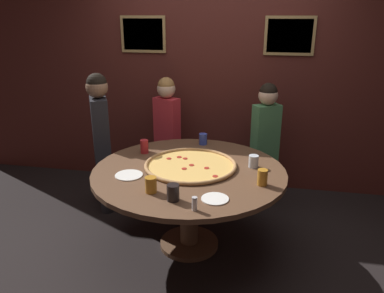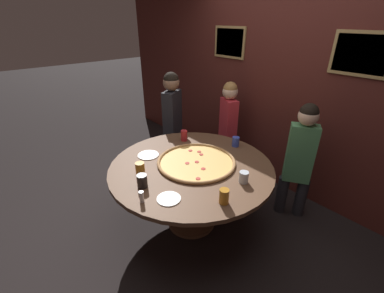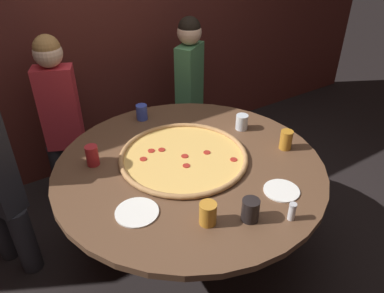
{
  "view_description": "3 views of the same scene",
  "coord_description": "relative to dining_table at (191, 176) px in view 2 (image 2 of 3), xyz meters",
  "views": [
    {
      "loc": [
        0.58,
        -2.82,
        1.97
      ],
      "look_at": [
        0.01,
        0.07,
        0.92
      ],
      "focal_mm": 35.0,
      "sensor_mm": 36.0,
      "label": 1
    },
    {
      "loc": [
        1.66,
        -1.43,
        2.05
      ],
      "look_at": [
        -0.02,
        0.03,
        0.93
      ],
      "focal_mm": 24.0,
      "sensor_mm": 36.0,
      "label": 2
    },
    {
      "loc": [
        -0.97,
        -1.54,
        2.05
      ],
      "look_at": [
        -0.01,
        -0.04,
        0.89
      ],
      "focal_mm": 35.0,
      "sensor_mm": 36.0,
      "label": 3
    }
  ],
  "objects": [
    {
      "name": "ground_plane",
      "position": [
        0.0,
        0.0,
        -0.61
      ],
      "size": [
        24.0,
        24.0,
        0.0
      ],
      "primitive_type": "plane",
      "color": "black"
    },
    {
      "name": "back_wall",
      "position": [
        0.0,
        1.41,
        0.69
      ],
      "size": [
        6.4,
        0.08,
        2.6
      ],
      "color": "#4C1E19",
      "rests_on": "ground_plane"
    },
    {
      "name": "dining_table",
      "position": [
        0.0,
        0.0,
        0.0
      ],
      "size": [
        1.62,
        1.62,
        0.74
      ],
      "color": "brown",
      "rests_on": "ground_plane"
    },
    {
      "name": "giant_pizza",
      "position": [
        0.0,
        0.07,
        0.14
      ],
      "size": [
        0.79,
        0.79,
        0.03
      ],
      "color": "#EAB75B",
      "rests_on": "dining_table"
    },
    {
      "name": "drink_cup_centre_back",
      "position": [
        -0.19,
        -0.46,
        0.19
      ],
      "size": [
        0.09,
        0.09,
        0.12
      ],
      "primitive_type": "cylinder",
      "color": "#BC7A23",
      "rests_on": "dining_table"
    },
    {
      "name": "drink_cup_far_right",
      "position": [
        -0.49,
        0.31,
        0.19
      ],
      "size": [
        0.07,
        0.07,
        0.13
      ],
      "primitive_type": "cylinder",
      "color": "#B22328",
      "rests_on": "dining_table"
    },
    {
      "name": "drink_cup_beside_pizza",
      "position": [
        0.53,
        0.16,
        0.18
      ],
      "size": [
        0.08,
        0.08,
        0.1
      ],
      "primitive_type": "cylinder",
      "color": "silver",
      "rests_on": "dining_table"
    },
    {
      "name": "drink_cup_near_left",
      "position": [
        0.0,
        -0.56,
        0.19
      ],
      "size": [
        0.09,
        0.09,
        0.12
      ],
      "primitive_type": "cylinder",
      "color": "black",
      "rests_on": "dining_table"
    },
    {
      "name": "drink_cup_by_shaker",
      "position": [
        0.01,
        0.65,
        0.18
      ],
      "size": [
        0.08,
        0.08,
        0.11
      ],
      "primitive_type": "cylinder",
      "color": "#384CB7",
      "rests_on": "dining_table"
    },
    {
      "name": "drink_cup_near_right",
      "position": [
        0.61,
        -0.19,
        0.19
      ],
      "size": [
        0.08,
        0.08,
        0.12
      ],
      "primitive_type": "cylinder",
      "color": "#BC7A23",
      "rests_on": "dining_table"
    },
    {
      "name": "white_plate_left_side",
      "position": [
        0.29,
        -0.49,
        0.13
      ],
      "size": [
        0.2,
        0.2,
        0.01
      ],
      "primitive_type": "cylinder",
      "color": "white",
      "rests_on": "dining_table"
    },
    {
      "name": "white_plate_beside_cup",
      "position": [
        -0.45,
        -0.22,
        0.13
      ],
      "size": [
        0.22,
        0.22,
        0.01
      ],
      "primitive_type": "cylinder",
      "color": "white",
      "rests_on": "dining_table"
    },
    {
      "name": "condiment_shaker",
      "position": [
        0.17,
        -0.67,
        0.18
      ],
      "size": [
        0.04,
        0.04,
        0.1
      ],
      "color": "silver",
      "rests_on": "dining_table"
    },
    {
      "name": "diner_far_left",
      "position": [
        0.62,
        0.97,
        0.13
      ],
      "size": [
        0.34,
        0.28,
        1.32
      ],
      "rotation": [
        0.0,
        0.0,
        -2.57
      ],
      "color": "#232328",
      "rests_on": "ground_plane"
    },
    {
      "name": "diner_far_right",
      "position": [
        -0.46,
        1.06,
        0.14
      ],
      "size": [
        0.35,
        0.25,
        1.33
      ],
      "rotation": [
        0.0,
        0.0,
        2.73
      ],
      "color": "#232328",
      "rests_on": "ground_plane"
    },
    {
      "name": "diner_side_right",
      "position": [
        -1.02,
        0.54,
        0.2
      ],
      "size": [
        0.28,
        0.38,
        1.43
      ],
      "rotation": [
        0.0,
        0.0,
        2.06
      ],
      "color": "#232328",
      "rests_on": "ground_plane"
    }
  ]
}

